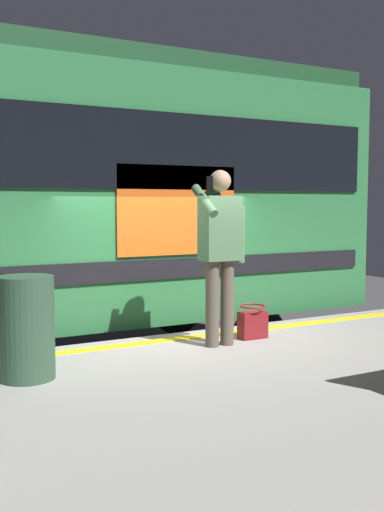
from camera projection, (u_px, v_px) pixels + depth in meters
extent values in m
plane|color=#3D3D3F|center=(174.00, 414.00, 6.99)|extent=(23.81, 23.81, 0.00)
cube|color=gray|center=(304.00, 444.00, 4.93)|extent=(15.40, 4.64, 0.95)
cube|color=yellow|center=(186.00, 338.00, 6.65)|extent=(15.09, 0.16, 0.01)
cube|color=slate|center=(132.00, 381.00, 8.05)|extent=(20.02, 0.08, 0.16)
cube|color=slate|center=(95.00, 357.00, 9.31)|extent=(20.02, 0.08, 0.16)
cube|color=#2D723F|center=(8.00, 198.00, 7.80)|extent=(9.46, 3.07, 3.09)
cube|color=#1B4426|center=(4.00, 65.00, 7.66)|extent=(9.27, 2.83, 0.24)
cube|color=black|center=(38.00, 145.00, 6.40)|extent=(8.99, 0.03, 0.90)
cube|color=black|center=(41.00, 276.00, 6.52)|extent=(8.99, 0.03, 0.24)
cube|color=#D85919|center=(178.00, 210.00, 7.25)|extent=(1.56, 0.02, 1.06)
cylinder|color=black|center=(259.00, 338.00, 8.36)|extent=(0.84, 0.12, 0.84)
cylinder|color=black|center=(177.00, 310.00, 10.51)|extent=(0.84, 0.12, 0.84)
cylinder|color=brown|center=(227.00, 302.00, 6.31)|extent=(0.14, 0.14, 0.89)
cylinder|color=brown|center=(212.00, 304.00, 6.23)|extent=(0.14, 0.14, 0.89)
cube|color=#4C724C|center=(220.00, 228.00, 6.20)|extent=(0.40, 0.24, 0.66)
sphere|color=#4C724C|center=(212.00, 198.00, 6.32)|extent=(0.20, 0.20, 0.20)
sphere|color=tan|center=(220.00, 181.00, 6.16)|extent=(0.22, 0.22, 0.22)
cylinder|color=#4C724C|center=(240.00, 234.00, 6.33)|extent=(0.09, 0.09, 0.59)
cylinder|color=#4C724C|center=(204.00, 201.00, 6.00)|extent=(0.09, 0.42, 0.33)
cube|color=black|center=(210.00, 184.00, 5.90)|extent=(0.07, 0.02, 0.15)
cube|color=maroon|center=(253.00, 325.00, 6.63)|extent=(0.31, 0.15, 0.30)
torus|color=maroon|center=(253.00, 306.00, 6.61)|extent=(0.29, 0.29, 0.02)
cylinder|color=#2D4C38|center=(26.00, 328.00, 5.07)|extent=(0.47, 0.47, 0.87)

